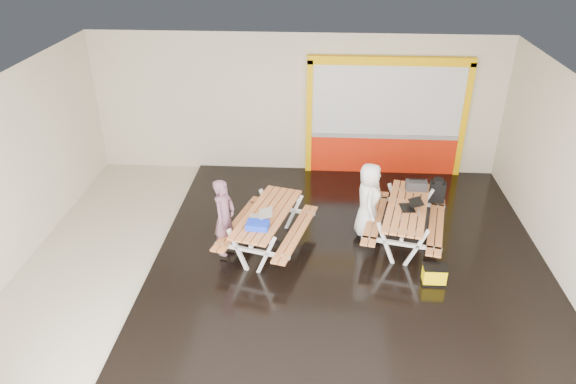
# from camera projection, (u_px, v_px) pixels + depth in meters

# --- Properties ---
(room) EXTENTS (10.02, 8.02, 3.52)m
(room) POSITION_uv_depth(u_px,v_px,m) (285.00, 179.00, 9.55)
(room) COLOR beige
(room) RESTS_ON ground
(deck) EXTENTS (7.50, 7.98, 0.05)m
(deck) POSITION_uv_depth(u_px,v_px,m) (350.00, 260.00, 10.30)
(deck) COLOR black
(deck) RESTS_ON room
(kiosk) EXTENTS (3.88, 0.16, 3.00)m
(kiosk) POSITION_uv_depth(u_px,v_px,m) (386.00, 120.00, 13.02)
(kiosk) COLOR red
(kiosk) RESTS_ON room
(picnic_table_left) EXTENTS (1.95, 2.44, 0.86)m
(picnic_table_left) POSITION_uv_depth(u_px,v_px,m) (267.00, 221.00, 10.36)
(picnic_table_left) COLOR #D67D40
(picnic_table_left) RESTS_ON deck
(picnic_table_right) EXTENTS (1.90, 2.43, 0.87)m
(picnic_table_right) POSITION_uv_depth(u_px,v_px,m) (406.00, 215.00, 10.57)
(picnic_table_right) COLOR #D67D40
(picnic_table_right) RESTS_ON deck
(person_left) EXTENTS (0.52, 0.65, 1.54)m
(person_left) POSITION_uv_depth(u_px,v_px,m) (224.00, 217.00, 10.05)
(person_left) COLOR #70485A
(person_left) RESTS_ON deck
(person_right) EXTENTS (0.52, 0.78, 1.56)m
(person_right) POSITION_uv_depth(u_px,v_px,m) (368.00, 200.00, 10.62)
(person_right) COLOR white
(person_right) RESTS_ON deck
(laptop_left) EXTENTS (0.46, 0.42, 0.18)m
(laptop_left) POSITION_uv_depth(u_px,v_px,m) (260.00, 217.00, 10.01)
(laptop_left) COLOR silver
(laptop_left) RESTS_ON picnic_table_left
(laptop_right) EXTENTS (0.44, 0.40, 0.17)m
(laptop_right) POSITION_uv_depth(u_px,v_px,m) (410.00, 206.00, 10.37)
(laptop_right) COLOR black
(laptop_right) RESTS_ON picnic_table_right
(blue_pouch) EXTENTS (0.43, 0.32, 0.12)m
(blue_pouch) POSITION_uv_depth(u_px,v_px,m) (258.00, 225.00, 9.75)
(blue_pouch) COLOR #1333E2
(blue_pouch) RESTS_ON picnic_table_left
(toolbox) EXTENTS (0.44, 0.23, 0.25)m
(toolbox) POSITION_uv_depth(u_px,v_px,m) (416.00, 185.00, 11.03)
(toolbox) COLOR black
(toolbox) RESTS_ON picnic_table_right
(backpack) EXTENTS (0.36, 0.27, 0.56)m
(backpack) POSITION_uv_depth(u_px,v_px,m) (437.00, 191.00, 11.20)
(backpack) COLOR black
(backpack) RESTS_ON picnic_table_right
(dark_case) EXTENTS (0.47, 0.37, 0.16)m
(dark_case) POSITION_uv_depth(u_px,v_px,m) (370.00, 232.00, 10.98)
(dark_case) COLOR black
(dark_case) RESTS_ON deck
(fluke_bag) EXTENTS (0.42, 0.28, 0.37)m
(fluke_bag) POSITION_uv_depth(u_px,v_px,m) (434.00, 275.00, 9.57)
(fluke_bag) COLOR black
(fluke_bag) RESTS_ON deck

